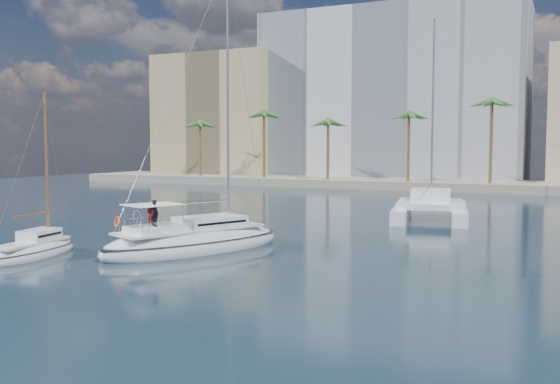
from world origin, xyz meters
The scene contains 10 objects.
ground centered at (0.00, 0.00, 0.00)m, with size 160.00×160.00×0.00m, color black.
quay centered at (0.00, 61.00, 0.60)m, with size 120.00×14.00×1.20m, color gray.
building_modern centered at (-12.00, 73.00, 14.00)m, with size 42.00×16.00×28.00m, color silver.
building_tan_left centered at (-42.00, 69.00, 11.00)m, with size 22.00×14.00×22.00m, color tan.
palm_left centered at (-34.00, 57.00, 10.28)m, with size 3.60×3.60×12.30m.
palm_centre centered at (0.00, 57.00, 10.28)m, with size 3.60×3.60×12.30m.
main_sloop centered at (-4.63, 2.09, 0.54)m, with size 8.42×12.68×18.04m.
small_sloop centered at (-11.66, -3.50, 0.38)m, with size 2.99×7.06×9.84m.
catamaran centered at (4.67, 24.11, 1.14)m, with size 7.84×12.55×17.09m.
seagull centered at (-3.78, 5.10, 0.62)m, with size 0.98×0.42×0.18m.
Camera 1 is at (15.61, -28.73, 6.30)m, focal length 40.00 mm.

